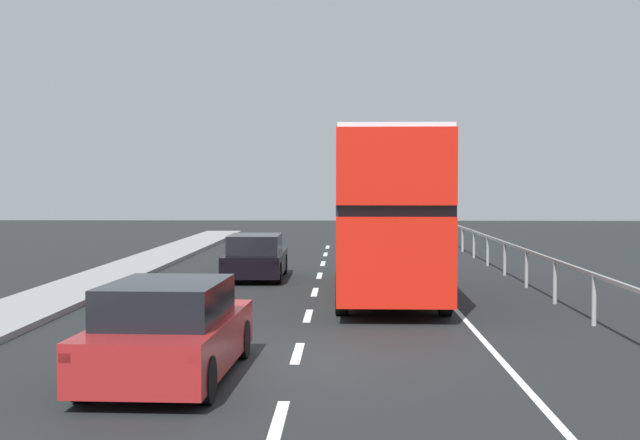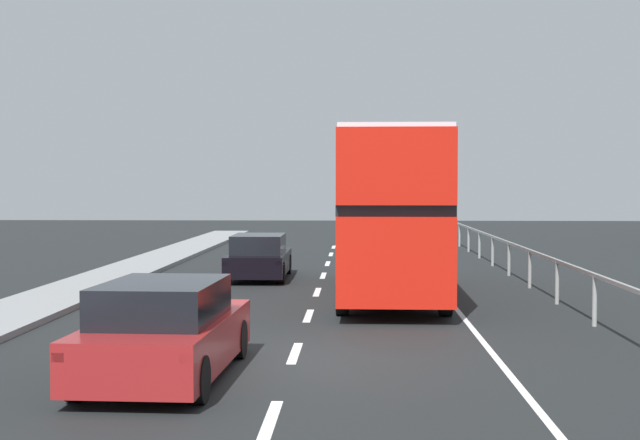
{
  "view_description": "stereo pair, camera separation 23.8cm",
  "coord_description": "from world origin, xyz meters",
  "views": [
    {
      "loc": [
        0.81,
        -15.09,
        2.88
      ],
      "look_at": [
        0.28,
        4.3,
        2.15
      ],
      "focal_mm": 51.46,
      "sensor_mm": 36.0,
      "label": 1
    },
    {
      "loc": [
        1.05,
        -15.08,
        2.88
      ],
      "look_at": [
        0.28,
        4.3,
        2.15
      ],
      "focal_mm": 51.46,
      "sensor_mm": 36.0,
      "label": 2
    }
  ],
  "objects": [
    {
      "name": "hatchback_car_near",
      "position": [
        -1.8,
        -1.6,
        0.7
      ],
      "size": [
        2.01,
        4.65,
        1.47
      ],
      "rotation": [
        0.0,
        0.0,
        -0.04
      ],
      "color": "maroon",
      "rests_on": "ground"
    },
    {
      "name": "bridge_side_railing",
      "position": [
        5.92,
        9.0,
        0.88
      ],
      "size": [
        0.1,
        42.0,
        1.09
      ],
      "color": "gray",
      "rests_on": "ground"
    },
    {
      "name": "lane_paint_markings",
      "position": [
        2.15,
        8.38,
        0.0
      ],
      "size": [
        3.53,
        46.0,
        0.01
      ],
      "color": "silver",
      "rests_on": "ground"
    },
    {
      "name": "double_decker_bus_red",
      "position": [
        1.93,
        8.69,
        2.24
      ],
      "size": [
        2.65,
        10.24,
        4.18
      ],
      "rotation": [
        0.0,
        0.0,
        -0.01
      ],
      "color": "red",
      "rests_on": "ground"
    },
    {
      "name": "ground_plane",
      "position": [
        0.0,
        0.0,
        -0.05
      ],
      "size": [
        73.53,
        120.0,
        0.1
      ],
      "primitive_type": "cube",
      "color": "black"
    },
    {
      "name": "sedan_car_ahead",
      "position": [
        -1.95,
        13.05,
        0.66
      ],
      "size": [
        1.81,
        4.46,
        1.37
      ],
      "rotation": [
        0.0,
        0.0,
        0.01
      ],
      "color": "black",
      "rests_on": "ground"
    }
  ]
}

